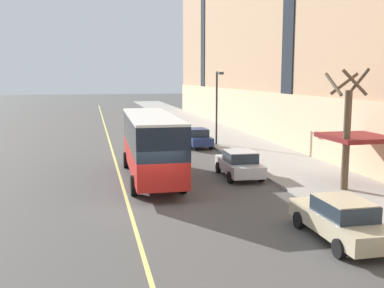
{
  "coord_description": "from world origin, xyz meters",
  "views": [
    {
      "loc": [
        -2.74,
        -19.62,
        5.79
      ],
      "look_at": [
        3.05,
        6.12,
        1.8
      ],
      "focal_mm": 42.0,
      "sensor_mm": 36.0,
      "label": 1
    }
  ],
  "objects_px": {
    "street_tree_mid_block": "(347,128)",
    "street_lamp": "(218,99)",
    "city_bus": "(151,142)",
    "parked_car_champagne_4": "(341,219)",
    "parked_car_navy_3": "(197,138)",
    "parked_car_silver_0": "(239,164)",
    "parked_car_silver_5": "(169,123)"
  },
  "relations": [
    {
      "from": "parked_car_silver_0",
      "to": "parked_car_silver_5",
      "type": "xyz_separation_m",
      "value": [
        -0.02,
        23.95,
        -0.0
      ]
    },
    {
      "from": "parked_car_champagne_4",
      "to": "parked_car_silver_5",
      "type": "xyz_separation_m",
      "value": [
        -0.26,
        34.41,
        -0.0
      ]
    },
    {
      "from": "city_bus",
      "to": "parked_car_silver_5",
      "type": "bearing_deg",
      "value": 77.92
    },
    {
      "from": "parked_car_champagne_4",
      "to": "street_tree_mid_block",
      "type": "relative_size",
      "value": 0.79
    },
    {
      "from": "city_bus",
      "to": "street_tree_mid_block",
      "type": "distance_m",
      "value": 10.38
    },
    {
      "from": "city_bus",
      "to": "street_tree_mid_block",
      "type": "xyz_separation_m",
      "value": [
        9.1,
        -4.86,
        1.13
      ]
    },
    {
      "from": "parked_car_silver_5",
      "to": "city_bus",
      "type": "bearing_deg",
      "value": -102.08
    },
    {
      "from": "parked_car_navy_3",
      "to": "street_lamp",
      "type": "xyz_separation_m",
      "value": [
        1.76,
        0.06,
        3.13
      ]
    },
    {
      "from": "city_bus",
      "to": "street_lamp",
      "type": "relative_size",
      "value": 1.79
    },
    {
      "from": "parked_car_navy_3",
      "to": "parked_car_champagne_4",
      "type": "relative_size",
      "value": 0.92
    },
    {
      "from": "parked_car_silver_0",
      "to": "parked_car_champagne_4",
      "type": "relative_size",
      "value": 0.94
    },
    {
      "from": "city_bus",
      "to": "parked_car_silver_0",
      "type": "bearing_deg",
      "value": -5.23
    },
    {
      "from": "city_bus",
      "to": "parked_car_champagne_4",
      "type": "bearing_deg",
      "value": -64.18
    },
    {
      "from": "parked_car_silver_5",
      "to": "street_tree_mid_block",
      "type": "relative_size",
      "value": 0.76
    },
    {
      "from": "street_tree_mid_block",
      "to": "street_lamp",
      "type": "bearing_deg",
      "value": 97.65
    },
    {
      "from": "parked_car_navy_3",
      "to": "street_lamp",
      "type": "height_order",
      "value": "street_lamp"
    },
    {
      "from": "city_bus",
      "to": "street_lamp",
      "type": "xyz_separation_m",
      "value": [
        6.97,
        10.98,
        1.78
      ]
    },
    {
      "from": "parked_car_navy_3",
      "to": "street_tree_mid_block",
      "type": "distance_m",
      "value": 16.43
    },
    {
      "from": "city_bus",
      "to": "parked_car_silver_5",
      "type": "relative_size",
      "value": 2.36
    },
    {
      "from": "street_tree_mid_block",
      "to": "parked_car_silver_5",
      "type": "bearing_deg",
      "value": 98.18
    },
    {
      "from": "parked_car_silver_0",
      "to": "street_lamp",
      "type": "bearing_deg",
      "value": 80.45
    },
    {
      "from": "parked_car_champagne_4",
      "to": "parked_car_navy_3",
      "type": "bearing_deg",
      "value": 90.21
    },
    {
      "from": "city_bus",
      "to": "parked_car_silver_0",
      "type": "xyz_separation_m",
      "value": [
        5.05,
        -0.46,
        -1.35
      ]
    },
    {
      "from": "street_tree_mid_block",
      "to": "city_bus",
      "type": "bearing_deg",
      "value": 151.92
    },
    {
      "from": "parked_car_silver_0",
      "to": "parked_car_champagne_4",
      "type": "bearing_deg",
      "value": -88.7
    },
    {
      "from": "city_bus",
      "to": "street_tree_mid_block",
      "type": "bearing_deg",
      "value": -28.08
    },
    {
      "from": "parked_car_silver_0",
      "to": "parked_car_champagne_4",
      "type": "xyz_separation_m",
      "value": [
        0.24,
        -10.46,
        0.0
      ]
    },
    {
      "from": "city_bus",
      "to": "parked_car_champagne_4",
      "type": "distance_m",
      "value": 12.21
    },
    {
      "from": "street_tree_mid_block",
      "to": "street_lamp",
      "type": "relative_size",
      "value": 1.0
    },
    {
      "from": "parked_car_silver_0",
      "to": "street_tree_mid_block",
      "type": "xyz_separation_m",
      "value": [
        4.05,
        -4.39,
        2.48
      ]
    },
    {
      "from": "parked_car_navy_3",
      "to": "street_lamp",
      "type": "bearing_deg",
      "value": 2.09
    },
    {
      "from": "city_bus",
      "to": "parked_car_silver_0",
      "type": "height_order",
      "value": "city_bus"
    }
  ]
}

